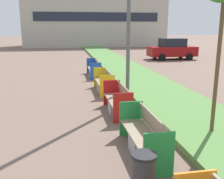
{
  "coord_description": "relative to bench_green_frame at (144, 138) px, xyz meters",
  "views": [
    {
      "loc": [
        -0.79,
        1.49,
        2.85
      ],
      "look_at": [
        0.9,
        10.69,
        0.6
      ],
      "focal_mm": 42.0,
      "sensor_mm": 36.0,
      "label": 1
    }
  ],
  "objects": [
    {
      "name": "planter_grass_strip",
      "position": [
        2.26,
        5.17,
        -0.28
      ],
      "size": [
        2.8,
        120.0,
        0.18
      ],
      "color": "#568442",
      "rests_on": "ground"
    },
    {
      "name": "bench_green_frame",
      "position": [
        0.0,
        0.0,
        0.0
      ],
      "size": [
        0.65,
        2.14,
        0.94
      ],
      "color": "#9E9B96",
      "rests_on": "ground"
    },
    {
      "name": "parked_car_distant",
      "position": [
        7.77,
        16.8,
        0.54
      ],
      "size": [
        4.2,
        2.0,
        1.86
      ],
      "rotation": [
        0.0,
        0.0,
        -0.0
      ],
      "color": "maroon",
      "rests_on": "ground"
    },
    {
      "name": "bench_blue_frame",
      "position": [
        0.0,
        9.9,
        0.0
      ],
      "size": [
        0.65,
        2.24,
        0.94
      ],
      "color": "#9E9B96",
      "rests_on": "ground"
    },
    {
      "name": "litter_bin",
      "position": [
        -0.55,
        -1.74,
        0.08
      ],
      "size": [
        0.41,
        0.41,
        0.9
      ],
      "color": "#2D2D30",
      "rests_on": "ground"
    },
    {
      "name": "building_backdrop",
      "position": [
        3.06,
        35.27,
        3.44
      ],
      "size": [
        20.5,
        7.12,
        7.62
      ],
      "color": "#B2AD9E",
      "rests_on": "ground"
    },
    {
      "name": "bench_red_frame",
      "position": [
        -0.0,
        2.95,
        -0.01
      ],
      "size": [
        0.65,
        1.97,
        0.94
      ],
      "color": "#9E9B96",
      "rests_on": "ground"
    },
    {
      "name": "bench_yellow_frame",
      "position": [
        0.0,
        6.01,
        0.0
      ],
      "size": [
        0.65,
        2.16,
        0.94
      ],
      "color": "#9E9B96",
      "rests_on": "ground"
    }
  ]
}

